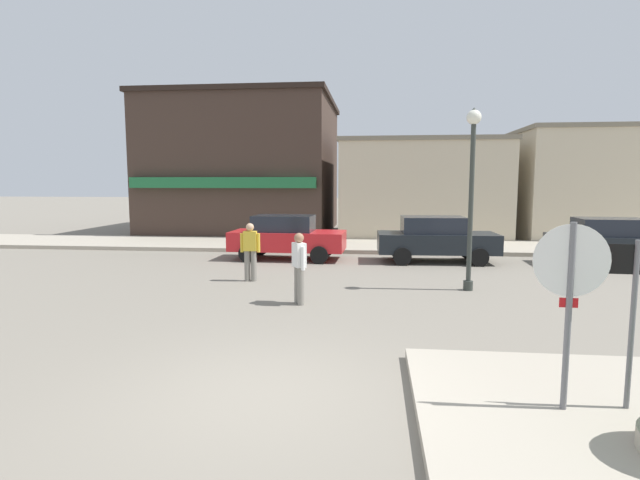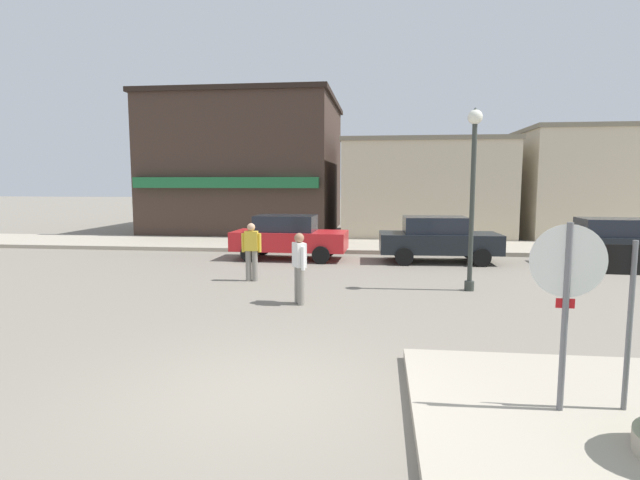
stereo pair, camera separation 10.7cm
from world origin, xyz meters
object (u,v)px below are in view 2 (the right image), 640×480
at_px(parked_car_nearest, 289,237).
at_px(parked_car_second, 438,239).
at_px(stop_sign, 566,292).
at_px(one_way_sign, 631,308).
at_px(pedestrian_crossing_near, 251,250).
at_px(pedestrian_crossing_far, 299,266).
at_px(parked_car_third, 617,242).
at_px(lamp_post, 473,173).

xyz_separation_m(parked_car_nearest, parked_car_second, (5.17, -0.04, 0.00)).
bearing_deg(parked_car_nearest, stop_sign, -65.55).
distance_m(stop_sign, one_way_sign, 0.76).
xyz_separation_m(parked_car_nearest, pedestrian_crossing_near, (-0.32, -3.98, 0.06)).
relative_size(stop_sign, pedestrian_crossing_far, 1.43).
xyz_separation_m(stop_sign, parked_car_nearest, (-5.26, 11.56, -0.71)).
relative_size(one_way_sign, parked_car_nearest, 0.52).
bearing_deg(parked_car_second, parked_car_third, -1.81).
relative_size(stop_sign, parked_car_nearest, 0.57).
distance_m(one_way_sign, parked_car_second, 11.47).
height_order(parked_car_nearest, parked_car_third, same).
bearing_deg(parked_car_second, parked_car_nearest, 179.54).
bearing_deg(pedestrian_crossing_near, lamp_post, -5.36).
distance_m(parked_car_second, parked_car_third, 5.68).
height_order(stop_sign, parked_car_nearest, stop_sign).
height_order(one_way_sign, lamp_post, lamp_post).
height_order(stop_sign, lamp_post, lamp_post).
xyz_separation_m(parked_car_third, pedestrian_crossing_near, (-11.16, -3.76, 0.06)).
bearing_deg(stop_sign, parked_car_third, 63.78).
bearing_deg(parked_car_second, stop_sign, -89.55).
relative_size(lamp_post, pedestrian_crossing_far, 2.82).
height_order(stop_sign, pedestrian_crossing_near, stop_sign).
xyz_separation_m(lamp_post, parked_car_second, (-0.30, 4.49, -2.15)).
xyz_separation_m(stop_sign, pedestrian_crossing_near, (-5.58, 7.58, -0.65)).
relative_size(parked_car_second, parked_car_third, 1.00).
bearing_deg(stop_sign, parked_car_second, 90.45).
height_order(lamp_post, parked_car_nearest, lamp_post).
relative_size(stop_sign, pedestrian_crossing_near, 1.43).
xyz_separation_m(parked_car_third, pedestrian_crossing_far, (-9.43, -6.21, 0.06)).
distance_m(parked_car_nearest, pedestrian_crossing_far, 6.58).
distance_m(stop_sign, parked_car_second, 11.55).
distance_m(lamp_post, pedestrian_crossing_near, 6.17).
distance_m(lamp_post, parked_car_second, 4.98).
xyz_separation_m(stop_sign, one_way_sign, (0.73, 0.10, -0.19)).
xyz_separation_m(lamp_post, parked_car_third, (5.38, 4.31, -2.15)).
height_order(parked_car_nearest, parked_car_second, same).
height_order(stop_sign, pedestrian_crossing_far, stop_sign).
bearing_deg(parked_car_second, one_way_sign, -85.90).
height_order(parked_car_second, pedestrian_crossing_far, pedestrian_crossing_far).
bearing_deg(lamp_post, pedestrian_crossing_near, 174.64).
bearing_deg(parked_car_nearest, pedestrian_crossing_near, -94.59).
height_order(parked_car_nearest, pedestrian_crossing_near, pedestrian_crossing_near).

